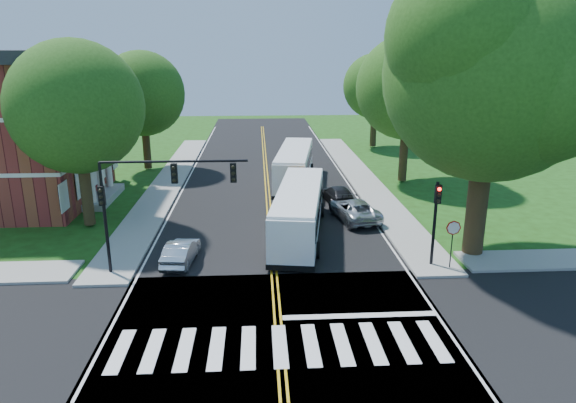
{
  "coord_description": "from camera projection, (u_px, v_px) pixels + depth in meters",
  "views": [
    {
      "loc": [
        -0.72,
        -17.67,
        10.9
      ],
      "look_at": [
        0.99,
        10.73,
        2.4
      ],
      "focal_mm": 32.0,
      "sensor_mm": 36.0,
      "label": 1
    }
  ],
  "objects": [
    {
      "name": "hatchback",
      "position": [
        181.0,
        252.0,
        26.98
      ],
      "size": [
        1.71,
        3.87,
        1.24
      ],
      "primitive_type": "imported",
      "rotation": [
        0.0,
        0.0,
        3.03
      ],
      "color": "silver",
      "rests_on": "road"
    },
    {
      "name": "tree_east_mid",
      "position": [
        408.0,
        88.0,
        41.43
      ],
      "size": [
        8.4,
        8.4,
        11.93
      ],
      "color": "#2E2112",
      "rests_on": "ground"
    },
    {
      "name": "tree_east_far",
      "position": [
        375.0,
        86.0,
        57.07
      ],
      "size": [
        7.2,
        7.2,
        10.34
      ],
      "color": "#2E2112",
      "rests_on": "ground"
    },
    {
      "name": "tree_west_far",
      "position": [
        142.0,
        94.0,
        46.12
      ],
      "size": [
        7.6,
        7.6,
        10.67
      ],
      "color": "#2E2112",
      "rests_on": "ground"
    },
    {
      "name": "bus_lead",
      "position": [
        299.0,
        211.0,
        30.77
      ],
      "size": [
        4.24,
        11.66,
        2.95
      ],
      "rotation": [
        0.0,
        0.0,
        2.98
      ],
      "color": "white",
      "rests_on": "road"
    },
    {
      "name": "signal_ne",
      "position": [
        436.0,
        213.0,
        25.84
      ],
      "size": [
        0.3,
        0.46,
        4.4
      ],
      "color": "black",
      "rests_on": "ground"
    },
    {
      "name": "sidewalk_ne",
      "position": [
        362.0,
        179.0,
        44.43
      ],
      "size": [
        2.6,
        40.0,
        0.15
      ],
      "primitive_type": "cube",
      "color": "gray",
      "rests_on": "ground"
    },
    {
      "name": "road",
      "position": [
        269.0,
        205.0,
        37.27
      ],
      "size": [
        14.0,
        96.0,
        0.01
      ],
      "primitive_type": "cube",
      "color": "black",
      "rests_on": "ground"
    },
    {
      "name": "stop_sign",
      "position": [
        453.0,
        233.0,
        25.71
      ],
      "size": [
        0.76,
        0.08,
        2.53
      ],
      "color": "black",
      "rests_on": "ground"
    },
    {
      "name": "suv",
      "position": [
        354.0,
        209.0,
        33.86
      ],
      "size": [
        3.2,
        5.38,
        1.4
      ],
      "primitive_type": "imported",
      "rotation": [
        0.0,
        0.0,
        3.33
      ],
      "color": "#BBBDC3",
      "rests_on": "road"
    },
    {
      "name": "stop_bar",
      "position": [
        360.0,
        315.0,
        21.79
      ],
      "size": [
        6.6,
        0.4,
        0.01
      ],
      "primitive_type": "cube",
      "color": "silver",
      "rests_on": "road"
    },
    {
      "name": "edge_line_w",
      "position": [
        182.0,
        191.0,
        40.71
      ],
      "size": [
        0.12,
        70.0,
        0.01
      ],
      "primitive_type": "cube",
      "color": "silver",
      "rests_on": "road"
    },
    {
      "name": "crosswalk",
      "position": [
        280.0,
        346.0,
        19.58
      ],
      "size": [
        12.6,
        3.0,
        0.01
      ],
      "primitive_type": "cube",
      "color": "silver",
      "rests_on": "road"
    },
    {
      "name": "bus_follow",
      "position": [
        294.0,
        165.0,
        42.74
      ],
      "size": [
        4.17,
        11.66,
        2.95
      ],
      "rotation": [
        0.0,
        0.0,
        2.99
      ],
      "color": "white",
      "rests_on": "road"
    },
    {
      "name": "signal_nw",
      "position": [
        151.0,
        190.0,
        24.62
      ],
      "size": [
        7.15,
        0.46,
        5.66
      ],
      "color": "black",
      "rests_on": "ground"
    },
    {
      "name": "sidewalk_nw",
      "position": [
        169.0,
        182.0,
        43.47
      ],
      "size": [
        2.6,
        40.0,
        0.15
      ],
      "primitive_type": "cube",
      "color": "gray",
      "rests_on": "ground"
    },
    {
      "name": "edge_line_e",
      "position": [
        351.0,
        189.0,
        41.49
      ],
      "size": [
        0.12,
        70.0,
        0.01
      ],
      "primitive_type": "cube",
      "color": "silver",
      "rests_on": "road"
    },
    {
      "name": "cross_road",
      "position": [
        279.0,
        339.0,
        20.06
      ],
      "size": [
        60.0,
        12.0,
        0.01
      ],
      "primitive_type": "cube",
      "color": "black",
      "rests_on": "ground"
    },
    {
      "name": "tree_west_near",
      "position": [
        76.0,
        107.0,
        30.64
      ],
      "size": [
        8.0,
        8.0,
        11.4
      ],
      "color": "#2E2112",
      "rests_on": "ground"
    },
    {
      "name": "center_line",
      "position": [
        267.0,
        190.0,
        41.1
      ],
      "size": [
        0.36,
        70.0,
        0.01
      ],
      "primitive_type": "cube",
      "color": "gold",
      "rests_on": "road"
    },
    {
      "name": "tree_ne_big",
      "position": [
        491.0,
        75.0,
        25.59
      ],
      "size": [
        10.8,
        10.8,
        14.91
      ],
      "color": "#2E2112",
      "rests_on": "ground"
    },
    {
      "name": "dark_sedan",
      "position": [
        338.0,
        195.0,
        37.48
      ],
      "size": [
        2.25,
        4.59,
        1.28
      ],
      "primitive_type": "imported",
      "rotation": [
        0.0,
        0.0,
        3.25
      ],
      "color": "black",
      "rests_on": "road"
    },
    {
      "name": "ground",
      "position": [
        279.0,
        339.0,
        20.06
      ],
      "size": [
        140.0,
        140.0,
        0.0
      ],
      "primitive_type": "plane",
      "color": "#1E4010",
      "rests_on": "ground"
    }
  ]
}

